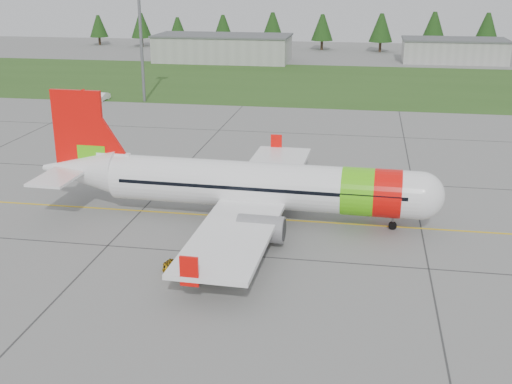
# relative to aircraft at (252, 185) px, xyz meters

# --- Properties ---
(ground) EXTENTS (320.00, 320.00, 0.00)m
(ground) POSITION_rel_aircraft_xyz_m (4.64, -7.79, -3.15)
(ground) COLOR gray
(ground) RESTS_ON ground
(aircraft) EXTENTS (36.05, 33.12, 10.92)m
(aircraft) POSITION_rel_aircraft_xyz_m (0.00, 0.00, 0.00)
(aircraft) COLOR white
(aircraft) RESTS_ON ground
(follow_me_car) EXTENTS (1.61, 1.77, 3.69)m
(follow_me_car) POSITION_rel_aircraft_xyz_m (-2.53, -11.99, -1.30)
(follow_me_car) COLOR yellow
(follow_me_car) RESTS_ON ground
(service_van) EXTENTS (1.48, 1.41, 3.97)m
(service_van) POSITION_rel_aircraft_xyz_m (-34.74, 49.67, -1.16)
(service_van) COLOR white
(service_van) RESTS_ON ground
(grass_strip) EXTENTS (320.00, 50.00, 0.03)m
(grass_strip) POSITION_rel_aircraft_xyz_m (4.64, 74.21, -3.13)
(grass_strip) COLOR #30561E
(grass_strip) RESTS_ON ground
(taxi_guideline) EXTENTS (120.00, 0.25, 0.02)m
(taxi_guideline) POSITION_rel_aircraft_xyz_m (4.64, 0.21, -3.14)
(taxi_guideline) COLOR gold
(taxi_guideline) RESTS_ON ground
(hangar_west) EXTENTS (32.00, 14.00, 6.00)m
(hangar_west) POSITION_rel_aircraft_xyz_m (-25.36, 102.21, -0.15)
(hangar_west) COLOR #A8A8A3
(hangar_west) RESTS_ON ground
(hangar_east) EXTENTS (24.00, 12.00, 5.20)m
(hangar_east) POSITION_rel_aircraft_xyz_m (29.64, 110.21, -0.55)
(hangar_east) COLOR #A8A8A3
(hangar_east) RESTS_ON ground
(floodlight_mast) EXTENTS (0.50, 0.50, 20.00)m
(floodlight_mast) POSITION_rel_aircraft_xyz_m (-27.36, 50.21, 6.85)
(floodlight_mast) COLOR slate
(floodlight_mast) RESTS_ON ground
(treeline) EXTENTS (160.00, 8.00, 10.00)m
(treeline) POSITION_rel_aircraft_xyz_m (4.64, 130.21, 1.85)
(treeline) COLOR #1C3F14
(treeline) RESTS_ON ground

